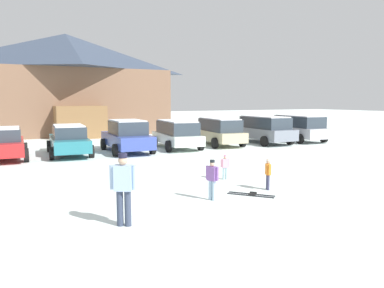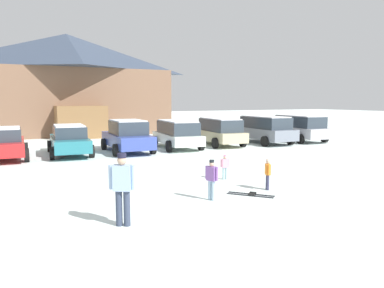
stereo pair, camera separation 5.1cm
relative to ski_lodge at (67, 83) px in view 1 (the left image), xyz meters
name	(u,v)px [view 1 (the left image)]	position (x,y,z in m)	size (l,w,h in m)	color
ground	(349,233)	(1.30, -28.88, -4.31)	(160.00, 160.00, 0.00)	white
ski_lodge	(67,83)	(0.00, 0.00, 0.00)	(15.98, 12.12, 8.49)	brown
parked_red_sedan	(3,143)	(-5.26, -14.43, -3.51)	(2.30, 4.22, 1.56)	red
parked_teal_hatchback	(69,140)	(-2.19, -14.23, -3.51)	(2.30, 4.90, 1.57)	#25727F
parked_blue_hatchback	(127,136)	(0.82, -14.52, -3.43)	(2.31, 4.73, 1.76)	#36489B
parked_white_suv	(177,133)	(3.91, -14.33, -3.42)	(2.46, 4.71, 1.65)	white
parked_beige_suv	(219,131)	(6.91, -14.18, -3.39)	(2.38, 4.60, 1.71)	#BDB087
parked_grey_wagon	(264,129)	(10.12, -14.56, -3.35)	(2.34, 4.78, 1.79)	slate
parked_silver_wagon	(298,127)	(13.10, -14.54, -3.35)	(2.49, 4.93, 1.79)	#BABBC2
skier_child_in_purple_jacket	(212,178)	(0.00, -25.25, -3.65)	(0.27, 0.40, 1.16)	#9EBBD0
skier_child_in_pink_snowsuit	(225,166)	(1.82, -23.03, -3.80)	(0.32, 0.18, 0.89)	#96BCC3
skier_child_in_orange_jacket	(268,172)	(2.21, -24.96, -3.75)	(0.23, 0.34, 0.99)	#393A58
skier_adult_in_blue_parka	(123,185)	(-2.88, -26.23, -3.36)	(0.55, 0.41, 1.67)	#343D53
pair_of_skis	(251,194)	(1.34, -25.30, -4.29)	(1.15, 1.26, 0.08)	black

